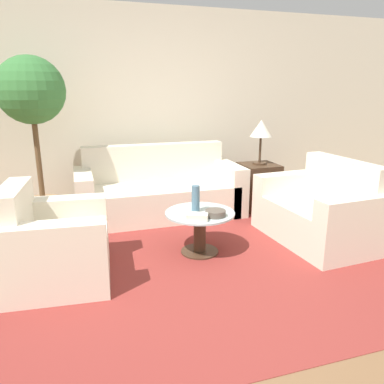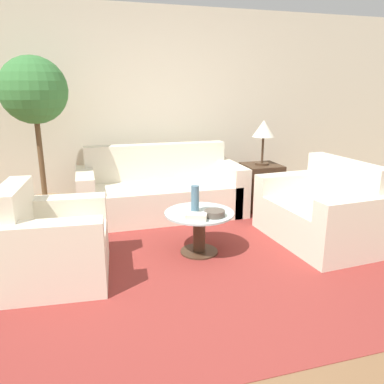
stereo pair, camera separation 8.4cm
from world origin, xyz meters
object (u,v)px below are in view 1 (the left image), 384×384
Objects in this scene: table_lamp at (261,130)px; armchair at (52,248)px; loveseat at (322,214)px; book_stack at (198,217)px; vase at (196,199)px; bowl at (215,213)px; sofa_main at (159,193)px; potted_plant at (33,108)px; coffee_table at (200,227)px.

armchair is at bearing -153.28° from table_lamp.
book_stack is (-1.43, -0.14, 0.16)m from loveseat.
loveseat is 1.40m from vase.
vase is 1.37× the size of bowl.
vase is at bearing 129.02° from bowl.
vase is (1.30, 0.16, 0.26)m from armchair.
book_stack is (-0.19, -0.04, -0.00)m from bowl.
loveseat is at bearing -42.39° from sofa_main.
bowl is (0.22, -1.43, 0.17)m from sofa_main.
sofa_main is 2.15× the size of armchair.
sofa_main is 1.45m from bowl.
book_stack is at bearing -88.86° from sofa_main.
vase reaches higher than bowl.
book_stack is at bearing -46.69° from potted_plant.
bowl is at bearing -50.98° from vase.
armchair is 1.35m from coffee_table.
bowl reaches higher than coffee_table.
table_lamp reaches higher than sofa_main.
armchair is at bearing -173.12° from vase.
vase is 0.24m from bowl.
table_lamp is at bearing -58.40° from armchair.
table_lamp is at bearing 70.42° from book_stack.
sofa_main is 3.52× the size of table_lamp.
loveseat is at bearing -2.34° from coffee_table.
sofa_main is 1.47m from book_stack.
armchair is 0.49× the size of potted_plant.
coffee_table is 0.25m from bowl.
loveseat is (1.45, -1.33, 0.00)m from sofa_main.
armchair is at bearing -173.98° from coffee_table.
coffee_table is at bearing -136.67° from table_lamp.
sofa_main reaches higher than armchair.
vase is (0.08, -1.26, 0.27)m from sofa_main.
table_lamp is at bearing -5.64° from sofa_main.
sofa_main reaches higher than loveseat.
loveseat is 1.25m from bowl.
book_stack is (-1.30, -1.33, -0.59)m from table_lamp.
table_lamp reaches higher than bowl.
armchair reaches higher than bowl.
bowl is (0.10, -0.15, 0.18)m from coffee_table.
bowl is (1.59, -1.45, -0.90)m from potted_plant.
potted_plant is at bearing 176.68° from table_lamp.
vase is at bearing -78.24° from armchair.
sofa_main is 1.53m from table_lamp.
bowl is at bearing -81.40° from sofa_main.
loveseat reaches higher than bowl.
book_stack is at bearing -88.31° from loveseat.
book_stack reaches higher than coffee_table.
potted_plant is at bearing 138.59° from vase.
loveseat is at bearing -25.56° from potted_plant.
book_stack is (-0.05, -0.21, -0.10)m from vase.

